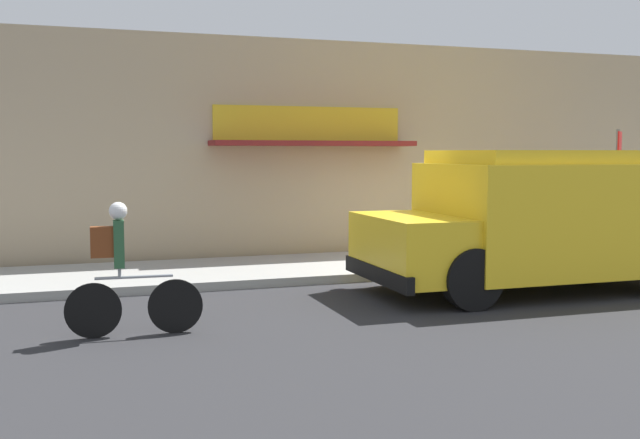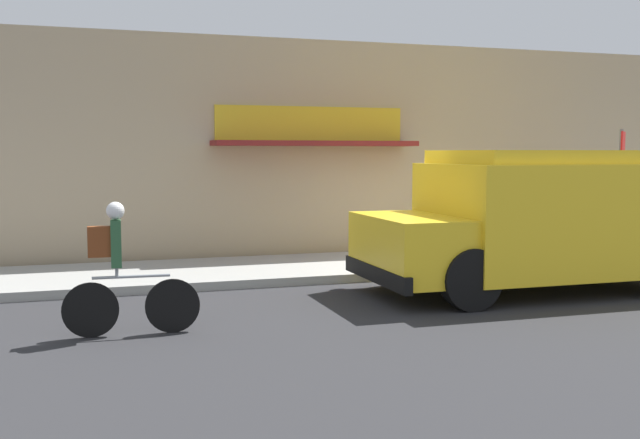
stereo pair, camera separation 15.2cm
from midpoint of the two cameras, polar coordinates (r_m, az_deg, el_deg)
name	(u,v)px [view 1 (the left image)]	position (r m, az deg, el deg)	size (l,w,h in m)	color
ground_plane	(457,277)	(13.34, 10.05, -4.32)	(70.00, 70.00, 0.00)	#2B2B2D
sidewalk	(422,262)	(14.52, 7.46, -3.22)	(28.00, 2.72, 0.15)	#999993
storefront	(386,150)	(15.81, 4.78, 5.28)	(17.56, 0.94, 4.42)	tan
school_bus	(549,217)	(12.31, 16.69, 0.20)	(5.45, 2.87, 2.20)	yellow
cyclist	(124,271)	(9.13, -15.19, -3.81)	(1.60, 0.21, 1.60)	black
stop_sign_post	(618,171)	(15.91, 21.49, 3.47)	(0.45, 0.45, 2.48)	slate
trash_bin	(497,233)	(15.39, 13.06, -1.02)	(0.50, 0.50, 0.82)	slate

